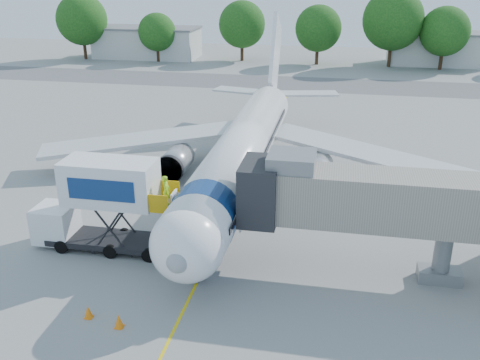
# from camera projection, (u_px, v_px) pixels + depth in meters

# --- Properties ---
(ground) EXTENTS (160.00, 160.00, 0.00)m
(ground) POSITION_uv_depth(u_px,v_px,m) (233.00, 207.00, 36.83)
(ground) COLOR gray
(ground) RESTS_ON ground
(guidance_line) EXTENTS (0.15, 70.00, 0.01)m
(guidance_line) POSITION_uv_depth(u_px,v_px,m) (233.00, 207.00, 36.82)
(guidance_line) COLOR yellow
(guidance_line) RESTS_ON ground
(taxiway_strip) EXTENTS (120.00, 10.00, 0.01)m
(taxiway_strip) POSITION_uv_depth(u_px,v_px,m) (293.00, 84.00, 75.07)
(taxiway_strip) COLOR #59595B
(taxiway_strip) RESTS_ON ground
(aircraft) EXTENTS (34.17, 37.73, 11.35)m
(aircraft) POSITION_uv_depth(u_px,v_px,m) (244.00, 148.00, 39.48)
(aircraft) COLOR white
(aircraft) RESTS_ON ground
(jet_bridge) EXTENTS (13.90, 3.20, 6.60)m
(jet_bridge) POSITION_uv_depth(u_px,v_px,m) (358.00, 199.00, 27.43)
(jet_bridge) COLOR gray
(jet_bridge) RESTS_ON ground
(catering_hiloader) EXTENTS (8.50, 2.44, 5.50)m
(catering_hiloader) POSITION_uv_depth(u_px,v_px,m) (101.00, 205.00, 30.52)
(catering_hiloader) COLOR black
(catering_hiloader) RESTS_ON ground
(safety_cone_a) EXTENTS (0.43, 0.43, 0.68)m
(safety_cone_a) POSITION_uv_depth(u_px,v_px,m) (119.00, 321.00, 24.51)
(safety_cone_a) COLOR orange
(safety_cone_a) RESTS_ON ground
(safety_cone_b) EXTENTS (0.41, 0.41, 0.66)m
(safety_cone_b) POSITION_uv_depth(u_px,v_px,m) (88.00, 312.00, 25.19)
(safety_cone_b) COLOR orange
(safety_cone_b) RESTS_ON ground
(outbuilding_left) EXTENTS (18.40, 8.40, 5.30)m
(outbuilding_left) POSITION_uv_depth(u_px,v_px,m) (147.00, 42.00, 95.37)
(outbuilding_left) COLOR beige
(outbuilding_left) RESTS_ON ground
(outbuilding_right) EXTENTS (16.40, 7.40, 5.30)m
(outbuilding_right) POSITION_uv_depth(u_px,v_px,m) (438.00, 48.00, 88.42)
(outbuilding_right) COLOR beige
(outbuilding_right) RESTS_ON ground
(tree_a) EXTENTS (8.69, 8.69, 11.08)m
(tree_a) POSITION_uv_depth(u_px,v_px,m) (82.00, 20.00, 92.06)
(tree_a) COLOR #382314
(tree_a) RESTS_ON ground
(tree_b) EXTENTS (6.36, 6.36, 8.11)m
(tree_b) POSITION_uv_depth(u_px,v_px,m) (157.00, 32.00, 90.40)
(tree_b) COLOR #382314
(tree_b) RESTS_ON ground
(tree_c) EXTENTS (7.89, 7.89, 10.06)m
(tree_c) POSITION_uv_depth(u_px,v_px,m) (242.00, 24.00, 90.64)
(tree_c) COLOR #382314
(tree_c) RESTS_ON ground
(tree_d) EXTENTS (7.54, 7.54, 9.61)m
(tree_d) POSITION_uv_depth(u_px,v_px,m) (318.00, 28.00, 87.35)
(tree_d) COLOR #382314
(tree_d) RESTS_ON ground
(tree_e) EXTENTS (9.59, 9.59, 12.23)m
(tree_e) POSITION_uv_depth(u_px,v_px,m) (393.00, 20.00, 84.60)
(tree_e) COLOR #382314
(tree_e) RESTS_ON ground
(tree_f) EXTENTS (7.63, 7.63, 9.73)m
(tree_f) POSITION_uv_depth(u_px,v_px,m) (445.00, 31.00, 82.96)
(tree_f) COLOR #382314
(tree_f) RESTS_ON ground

